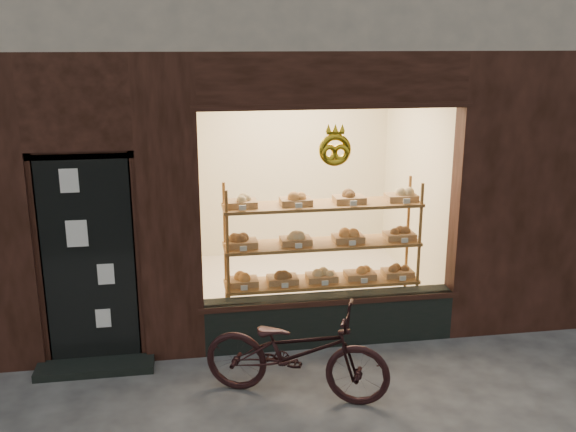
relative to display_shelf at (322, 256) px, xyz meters
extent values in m
cube|color=black|center=(0.00, -0.42, -0.58)|extent=(2.70, 0.25, 0.55)
cube|color=black|center=(-2.45, -0.49, 0.25)|extent=(0.90, 0.04, 2.15)
cube|color=black|center=(-2.45, -0.65, -0.81)|extent=(1.15, 0.35, 0.08)
torus|color=gold|center=(0.00, -0.53, 1.30)|extent=(0.33, 0.07, 0.33)
cube|color=brown|center=(0.00, 0.00, -0.80)|extent=(2.20, 0.45, 0.04)
cube|color=brown|center=(0.00, 0.00, -0.30)|extent=(2.20, 0.45, 0.03)
cube|color=brown|center=(0.00, 0.00, 0.15)|extent=(2.20, 0.45, 0.04)
cube|color=brown|center=(0.00, 0.00, 0.60)|extent=(2.20, 0.45, 0.04)
cylinder|color=brown|center=(-1.07, -0.19, 0.00)|extent=(0.04, 0.04, 1.70)
cylinder|color=brown|center=(1.07, -0.19, 0.00)|extent=(0.04, 0.04, 1.70)
cylinder|color=brown|center=(-1.07, 0.20, 0.00)|extent=(0.04, 0.04, 1.70)
cylinder|color=brown|center=(1.07, 0.20, 0.00)|extent=(0.04, 0.04, 1.70)
cube|color=brown|center=(-0.90, 0.00, -0.25)|extent=(0.34, 0.24, 0.07)
sphere|color=#C27E32|center=(-0.90, 0.00, -0.17)|extent=(0.11, 0.11, 0.11)
cube|color=silver|center=(-0.90, -0.18, -0.25)|extent=(0.07, 0.01, 0.05)
cube|color=brown|center=(-0.45, 0.00, -0.25)|extent=(0.34, 0.24, 0.07)
sphere|color=#553321|center=(-0.45, 0.00, -0.17)|extent=(0.11, 0.11, 0.11)
cube|color=silver|center=(-0.45, -0.18, -0.25)|extent=(0.07, 0.01, 0.05)
cube|color=brown|center=(0.00, 0.00, -0.25)|extent=(0.34, 0.24, 0.07)
sphere|color=#E7B97A|center=(0.00, 0.00, -0.17)|extent=(0.11, 0.11, 0.11)
cube|color=silver|center=(0.00, -0.18, -0.25)|extent=(0.07, 0.01, 0.05)
cube|color=brown|center=(0.45, 0.00, -0.25)|extent=(0.34, 0.24, 0.07)
sphere|color=#C27E32|center=(0.45, 0.00, -0.17)|extent=(0.11, 0.11, 0.11)
cube|color=silver|center=(0.45, -0.18, -0.25)|extent=(0.07, 0.01, 0.05)
cube|color=brown|center=(0.90, 0.00, -0.25)|extent=(0.34, 0.24, 0.07)
sphere|color=#553321|center=(0.90, 0.00, -0.17)|extent=(0.11, 0.11, 0.11)
cube|color=silver|center=(0.90, -0.18, -0.25)|extent=(0.08, 0.01, 0.05)
cube|color=brown|center=(-0.90, 0.00, 0.20)|extent=(0.34, 0.24, 0.07)
sphere|color=#553321|center=(-0.90, 0.00, 0.28)|extent=(0.11, 0.11, 0.11)
cube|color=silver|center=(-0.90, -0.18, 0.20)|extent=(0.07, 0.01, 0.06)
cube|color=brown|center=(-0.30, 0.00, 0.20)|extent=(0.34, 0.24, 0.07)
sphere|color=#E7B97A|center=(-0.30, 0.00, 0.28)|extent=(0.11, 0.11, 0.11)
cube|color=silver|center=(-0.30, -0.18, 0.20)|extent=(0.08, 0.01, 0.06)
cube|color=brown|center=(0.30, 0.00, 0.20)|extent=(0.34, 0.24, 0.07)
sphere|color=#C27E32|center=(0.30, 0.00, 0.28)|extent=(0.11, 0.11, 0.11)
cube|color=silver|center=(0.30, -0.18, 0.20)|extent=(0.07, 0.01, 0.06)
cube|color=brown|center=(0.90, 0.00, 0.20)|extent=(0.34, 0.24, 0.07)
sphere|color=#553321|center=(0.90, 0.00, 0.28)|extent=(0.11, 0.11, 0.11)
cube|color=silver|center=(0.90, -0.18, 0.20)|extent=(0.08, 0.01, 0.06)
cube|color=brown|center=(-0.90, 0.00, 0.65)|extent=(0.34, 0.24, 0.07)
sphere|color=#E7B97A|center=(-0.90, 0.00, 0.73)|extent=(0.11, 0.11, 0.11)
cube|color=silver|center=(-0.90, -0.18, 0.65)|extent=(0.07, 0.01, 0.06)
cube|color=brown|center=(-0.30, 0.00, 0.65)|extent=(0.34, 0.24, 0.07)
sphere|color=#C27E32|center=(-0.30, 0.00, 0.73)|extent=(0.11, 0.11, 0.11)
cube|color=silver|center=(-0.30, -0.18, 0.65)|extent=(0.08, 0.01, 0.06)
cube|color=brown|center=(0.30, 0.00, 0.65)|extent=(0.34, 0.24, 0.07)
sphere|color=#553321|center=(0.30, 0.00, 0.73)|extent=(0.11, 0.11, 0.11)
cube|color=silver|center=(0.30, -0.18, 0.65)|extent=(0.07, 0.01, 0.06)
cube|color=brown|center=(0.90, 0.00, 0.65)|extent=(0.34, 0.24, 0.07)
sphere|color=#E7B97A|center=(0.90, 0.00, 0.73)|extent=(0.11, 0.11, 0.11)
cube|color=silver|center=(0.90, -0.18, 0.65)|extent=(0.08, 0.01, 0.06)
imported|color=black|center=(-0.55, -1.44, -0.40)|extent=(1.83, 1.22, 0.91)
camera|label=1|loc=(-1.48, -6.68, 2.35)|focal=40.00mm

